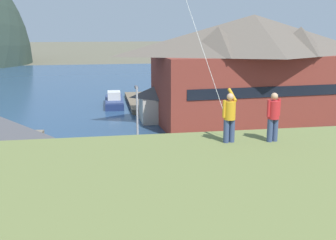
# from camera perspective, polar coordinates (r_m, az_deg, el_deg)

# --- Properties ---
(ground_plane) EXTENTS (600.00, 600.00, 0.00)m
(ground_plane) POSITION_cam_1_polar(r_m,az_deg,el_deg) (24.39, 3.52, -13.48)
(ground_plane) COLOR #66604C
(parking_lot_pad) EXTENTS (40.00, 20.00, 0.10)m
(parking_lot_pad) POSITION_cam_1_polar(r_m,az_deg,el_deg) (28.83, 1.22, -9.05)
(parking_lot_pad) COLOR gray
(parking_lot_pad) RESTS_ON ground
(bay_water) EXTENTS (360.00, 84.00, 0.03)m
(bay_water) POSITION_cam_1_polar(r_m,az_deg,el_deg) (82.11, -6.11, 5.29)
(bay_water) COLOR navy
(bay_water) RESTS_ON ground
(harbor_lodge) EXTENTS (23.54, 12.32, 12.23)m
(harbor_lodge) POSITION_cam_1_polar(r_m,az_deg,el_deg) (47.36, 11.82, 7.43)
(harbor_lodge) COLOR brown
(harbor_lodge) RESTS_ON ground
(storage_shed_near_lot) EXTENTS (6.12, 5.95, 4.89)m
(storage_shed_near_lot) POSITION_cam_1_polar(r_m,az_deg,el_deg) (31.04, -22.65, -3.60)
(storage_shed_near_lot) COLOR #756B5B
(storage_shed_near_lot) RESTS_ON ground
(storage_shed_waterside) EXTENTS (5.60, 5.20, 4.52)m
(storage_shed_waterside) POSITION_cam_1_polar(r_m,az_deg,el_deg) (47.76, -0.79, 2.70)
(storage_shed_waterside) COLOR beige
(storage_shed_waterside) RESTS_ON ground
(wharf_dock) EXTENTS (3.20, 14.49, 0.70)m
(wharf_dock) POSITION_cam_1_polar(r_m,az_deg,el_deg) (58.34, -4.09, 2.54)
(wharf_dock) COLOR #70604C
(wharf_dock) RESTS_ON ground
(moored_boat_wharfside) EXTENTS (2.66, 7.80, 2.16)m
(moored_boat_wharfside) POSITION_cam_1_polar(r_m,az_deg,el_deg) (57.41, -7.61, 2.67)
(moored_boat_wharfside) COLOR navy
(moored_boat_wharfside) RESTS_ON ground
(moored_boat_outer_mooring) EXTENTS (3.30, 7.91, 2.16)m
(moored_boat_outer_mooring) POSITION_cam_1_polar(r_m,az_deg,el_deg) (55.82, -0.13, 2.49)
(moored_boat_outer_mooring) COLOR navy
(moored_boat_outer_mooring) RESTS_ON ground
(parked_car_lone_by_shed) EXTENTS (4.32, 2.30, 1.82)m
(parked_car_lone_by_shed) POSITION_cam_1_polar(r_m,az_deg,el_deg) (30.48, 10.11, -5.98)
(parked_car_lone_by_shed) COLOR silver
(parked_car_lone_by_shed) RESTS_ON parking_lot_pad
(parked_car_mid_row_near) EXTENTS (4.25, 2.16, 1.82)m
(parked_car_mid_row_near) POSITION_cam_1_polar(r_m,az_deg,el_deg) (24.34, 2.35, -10.76)
(parked_car_mid_row_near) COLOR navy
(parked_car_mid_row_near) RESTS_ON parking_lot_pad
(parked_car_front_row_end) EXTENTS (4.30, 2.26, 1.82)m
(parked_car_front_row_end) POSITION_cam_1_polar(r_m,az_deg,el_deg) (24.69, -14.87, -10.85)
(parked_car_front_row_end) COLOR #236633
(parked_car_front_row_end) RESTS_ON parking_lot_pad
(parked_car_corner_spot) EXTENTS (4.35, 2.37, 1.82)m
(parked_car_corner_spot) POSITION_cam_1_polar(r_m,az_deg,el_deg) (29.74, -1.97, -6.26)
(parked_car_corner_spot) COLOR navy
(parked_car_corner_spot) RESTS_ON parking_lot_pad
(parked_car_mid_row_far) EXTENTS (4.28, 2.21, 1.82)m
(parked_car_mid_row_far) POSITION_cam_1_polar(r_m,az_deg,el_deg) (25.95, 18.33, -9.89)
(parked_car_mid_row_far) COLOR #236633
(parked_car_mid_row_far) RESTS_ON parking_lot_pad
(parking_light_pole) EXTENTS (0.24, 0.78, 6.16)m
(parking_light_pole) POSITION_cam_1_polar(r_m,az_deg,el_deg) (32.72, -4.37, 0.30)
(parking_light_pole) COLOR #ADADB2
(parking_light_pole) RESTS_ON parking_lot_pad
(person_kite_flyer) EXTENTS (0.52, 0.69, 1.86)m
(person_kite_flyer) POSITION_cam_1_polar(r_m,az_deg,el_deg) (14.17, 8.66, 0.59)
(person_kite_flyer) COLOR #384770
(person_kite_flyer) RESTS_ON grassy_hill_foreground
(person_companion) EXTENTS (0.54, 0.40, 1.74)m
(person_companion) POSITION_cam_1_polar(r_m,az_deg,el_deg) (14.59, 14.63, 0.62)
(person_companion) COLOR #384770
(person_companion) RESTS_ON grassy_hill_foreground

